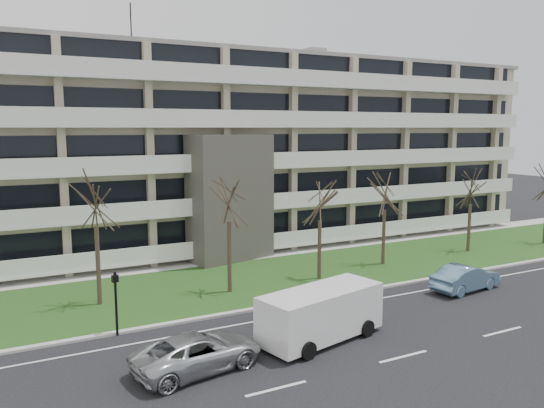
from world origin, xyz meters
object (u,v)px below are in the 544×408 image
white_van (322,310)px  pedestrian_signal (116,295)px  blue_sedan (465,278)px  silver_pickup (198,352)px

white_van → pedestrian_signal: 9.41m
blue_sedan → pedestrian_signal: 19.73m
silver_pickup → pedestrian_signal: pedestrian_signal is taller
white_van → silver_pickup: bearing=169.9°
blue_sedan → pedestrian_signal: size_ratio=1.55×
white_van → blue_sedan: bearing=-1.9°
blue_sedan → pedestrian_signal: pedestrian_signal is taller
silver_pickup → pedestrian_signal: 5.59m
white_van → pedestrian_signal: (-8.14, 4.69, 0.52)m
blue_sedan → white_van: white_van is taller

